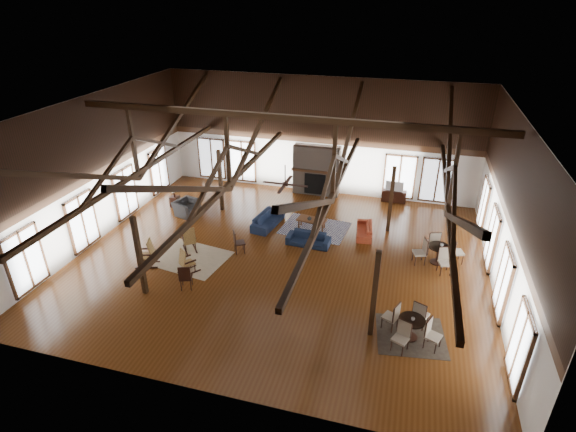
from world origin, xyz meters
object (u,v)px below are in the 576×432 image
(sofa_navy_front, at_px, (308,239))
(armchair, at_px, (187,207))
(cafe_table_near, at_px, (411,325))
(cafe_table_far, at_px, (439,251))
(sofa_navy_left, at_px, (268,220))
(coffee_table, at_px, (312,220))
(sofa_orange, at_px, (364,230))
(tv_console, at_px, (394,196))

(sofa_navy_front, height_order, armchair, armchair)
(cafe_table_near, relative_size, cafe_table_far, 0.94)
(sofa_navy_left, height_order, cafe_table_near, cafe_table_near)
(sofa_navy_left, distance_m, coffee_table, 2.02)
(sofa_orange, xyz_separation_m, cafe_table_far, (3.06, -1.49, 0.27))
(coffee_table, bearing_deg, sofa_orange, 11.85)
(sofa_orange, xyz_separation_m, coffee_table, (-2.35, -0.11, 0.19))
(cafe_table_near, bearing_deg, sofa_navy_left, 138.06)
(sofa_navy_left, xyz_separation_m, sofa_orange, (4.35, 0.32, -0.05))
(armchair, relative_size, cafe_table_near, 0.57)
(sofa_navy_front, xyz_separation_m, coffee_table, (-0.17, 1.39, 0.17))
(sofa_orange, relative_size, cafe_table_near, 0.88)
(sofa_navy_front, height_order, cafe_table_near, cafe_table_near)
(armchair, height_order, tv_console, armchair)
(armchair, bearing_deg, cafe_table_far, -79.01)
(sofa_navy_front, relative_size, armchair, 1.68)
(armchair, bearing_deg, cafe_table_near, -102.06)
(sofa_navy_left, xyz_separation_m, tv_console, (5.37, 4.23, 0.00))
(coffee_table, bearing_deg, sofa_navy_front, -73.69)
(sofa_navy_left, xyz_separation_m, cafe_table_far, (7.42, -1.16, 0.22))
(coffee_table, xyz_separation_m, armchair, (-6.11, -0.15, -0.08))
(sofa_orange, distance_m, tv_console, 4.04)
(sofa_navy_left, relative_size, sofa_orange, 1.21)
(sofa_navy_front, xyz_separation_m, cafe_table_far, (5.24, 0.01, 0.25))
(sofa_orange, height_order, cafe_table_far, cafe_table_far)
(coffee_table, distance_m, cafe_table_far, 5.59)
(coffee_table, relative_size, armchair, 1.26)
(armchair, distance_m, cafe_table_far, 11.60)
(sofa_orange, bearing_deg, armchair, -94.80)
(cafe_table_far, distance_m, tv_console, 5.77)
(armchair, xyz_separation_m, cafe_table_far, (11.53, -1.23, 0.16))
(coffee_table, relative_size, cafe_table_far, 0.68)
(sofa_navy_front, distance_m, sofa_navy_left, 2.47)
(sofa_orange, distance_m, coffee_table, 2.36)
(armchair, bearing_deg, sofa_navy_left, -73.83)
(cafe_table_near, bearing_deg, sofa_orange, 109.34)
(coffee_table, distance_m, tv_console, 5.25)
(cafe_table_far, bearing_deg, coffee_table, 165.72)
(sofa_navy_left, relative_size, cafe_table_far, 1.00)
(coffee_table, bearing_deg, cafe_table_near, -44.11)
(sofa_navy_front, distance_m, tv_console, 6.28)
(armchair, xyz_separation_m, tv_console, (9.49, 4.17, -0.05))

